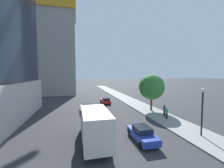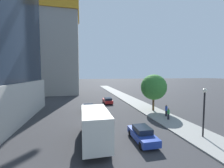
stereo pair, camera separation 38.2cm
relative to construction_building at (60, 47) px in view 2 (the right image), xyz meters
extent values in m
cube|color=gray|center=(18.83, -32.83, -15.76)|extent=(4.28, 120.00, 0.15)
cube|color=#9E9B93|center=(-0.03, 0.02, -1.41)|extent=(12.01, 12.85, 28.85)
cube|color=gold|center=(-0.03, 0.02, 11.52)|extent=(12.73, 13.62, 3.00)
cube|color=red|center=(3.57, -3.83, 3.47)|extent=(0.90, 0.90, 38.61)
cylinder|color=black|center=(18.91, -39.33, -13.37)|extent=(0.16, 0.16, 4.63)
sphere|color=silver|center=(18.91, -39.33, -10.87)|extent=(0.44, 0.44, 0.44)
cylinder|color=brown|center=(19.18, -28.32, -14.44)|extent=(0.36, 0.36, 2.48)
sphere|color=#387F33|center=(19.18, -28.32, -11.51)|extent=(4.51, 4.51, 4.51)
cube|color=#233D9E|center=(12.46, -38.72, -15.22)|extent=(1.72, 4.16, 0.65)
cube|color=#19212D|center=(12.46, -38.66, -14.64)|extent=(1.44, 1.94, 0.52)
cylinder|color=black|center=(11.70, -37.30, -15.50)|extent=(0.22, 0.67, 0.67)
cylinder|color=black|center=(13.21, -37.30, -15.50)|extent=(0.22, 0.67, 0.67)
cylinder|color=black|center=(11.70, -40.13, -15.50)|extent=(0.22, 0.67, 0.67)
cylinder|color=black|center=(13.21, -40.13, -15.50)|extent=(0.22, 0.67, 0.67)
cube|color=silver|center=(7.80, -25.99, -15.22)|extent=(1.93, 4.10, 0.60)
cube|color=#19212D|center=(7.80, -26.79, -14.67)|extent=(1.62, 1.75, 0.51)
cylinder|color=black|center=(6.96, -24.59, -15.48)|extent=(0.22, 0.72, 0.72)
cylinder|color=black|center=(8.65, -24.59, -15.48)|extent=(0.22, 0.72, 0.72)
cylinder|color=black|center=(6.96, -27.38, -15.48)|extent=(0.22, 0.72, 0.72)
cylinder|color=black|center=(8.65, -27.38, -15.48)|extent=(0.22, 0.72, 0.72)
cube|color=red|center=(12.46, -19.80, -15.26)|extent=(1.75, 4.28, 0.62)
cube|color=#19212D|center=(12.46, -20.45, -14.71)|extent=(1.47, 1.96, 0.48)
cylinder|color=black|center=(11.68, -18.35, -15.52)|extent=(0.22, 0.63, 0.63)
cylinder|color=black|center=(13.23, -18.35, -15.52)|extent=(0.22, 0.63, 0.63)
cylinder|color=black|center=(11.68, -21.26, -15.52)|extent=(0.22, 0.63, 0.63)
cylinder|color=black|center=(13.23, -21.26, -15.52)|extent=(0.22, 0.63, 0.63)
cube|color=silver|center=(7.80, -35.05, -14.25)|extent=(2.33, 2.12, 1.97)
cube|color=silver|center=(7.80, -38.91, -13.84)|extent=(2.33, 5.30, 2.79)
cylinder|color=black|center=(6.78, -35.05, -15.34)|extent=(0.30, 0.99, 0.99)
cylinder|color=black|center=(8.83, -35.05, -15.34)|extent=(0.30, 0.99, 0.99)
cylinder|color=black|center=(6.78, -40.23, -15.34)|extent=(0.30, 0.99, 0.99)
cylinder|color=black|center=(8.83, -40.23, -15.34)|extent=(0.30, 0.99, 0.99)
cylinder|color=black|center=(19.38, -32.03, -15.25)|extent=(0.28, 0.28, 0.86)
cylinder|color=#2D4CB2|center=(19.38, -32.03, -14.49)|extent=(0.34, 0.34, 0.67)
sphere|color=brown|center=(19.38, -32.03, -14.03)|extent=(0.23, 0.23, 0.23)
cylinder|color=black|center=(18.78, -33.48, -15.29)|extent=(0.28, 0.28, 0.79)
cylinder|color=green|center=(18.78, -33.48, -14.59)|extent=(0.34, 0.34, 0.61)
sphere|color=#997051|center=(18.78, -33.48, -14.17)|extent=(0.21, 0.21, 0.21)
camera|label=1|loc=(6.25, -51.42, -9.20)|focal=23.08mm
camera|label=2|loc=(6.62, -51.51, -9.20)|focal=23.08mm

